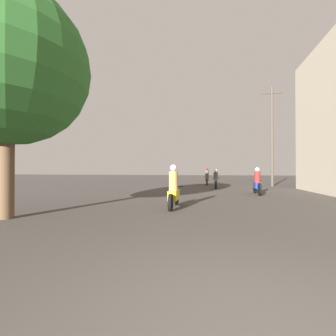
% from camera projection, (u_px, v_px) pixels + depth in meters
% --- Properties ---
extents(motorcycle_yellow, '(0.60, 1.93, 1.55)m').
position_uv_depth(motorcycle_yellow, '(174.00, 191.00, 8.03)').
color(motorcycle_yellow, black).
rests_on(motorcycle_yellow, ground_plane).
extents(motorcycle_blue, '(0.60, 1.95, 1.51)m').
position_uv_depth(motorcycle_blue, '(257.00, 183.00, 12.53)').
color(motorcycle_blue, black).
rests_on(motorcycle_blue, ground_plane).
extents(motorcycle_silver, '(0.60, 2.07, 1.44)m').
position_uv_depth(motorcycle_silver, '(216.00, 180.00, 16.94)').
color(motorcycle_silver, black).
rests_on(motorcycle_silver, ground_plane).
extents(motorcycle_orange, '(0.60, 2.17, 1.59)m').
position_uv_depth(motorcycle_orange, '(207.00, 178.00, 20.58)').
color(motorcycle_orange, black).
rests_on(motorcycle_orange, ground_plane).
extents(utility_pole_far, '(1.60, 0.20, 8.30)m').
position_uv_depth(utility_pole_far, '(272.00, 135.00, 18.67)').
color(utility_pole_far, '#4C4238').
rests_on(utility_pole_far, ground_plane).
extents(street_tree, '(4.43, 4.43, 6.50)m').
position_uv_depth(street_tree, '(8.00, 66.00, 6.29)').
color(street_tree, brown).
rests_on(street_tree, ground_plane).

